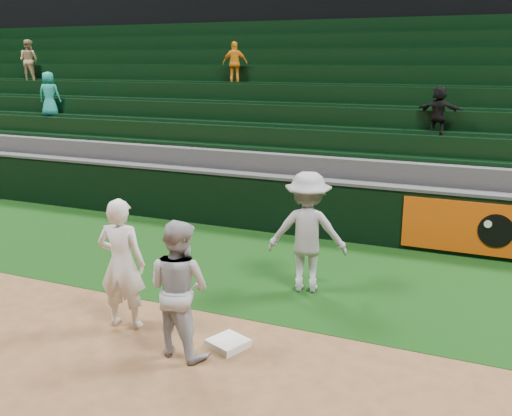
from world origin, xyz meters
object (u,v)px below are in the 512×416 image
at_px(baserunner, 179,288).
at_px(first_baseman, 122,264).
at_px(base_coach, 307,232).
at_px(first_base, 228,343).

bearing_deg(baserunner, first_baseman, -7.44).
distance_m(first_baseman, base_coach, 2.98).
relative_size(first_base, baserunner, 0.25).
relative_size(first_baseman, base_coach, 0.95).
xyz_separation_m(first_base, base_coach, (0.33, 2.24, 0.94)).
height_order(first_base, first_baseman, first_baseman).
bearing_deg(base_coach, baserunner, 58.92).
bearing_deg(first_base, first_baseman, -179.40).
bearing_deg(baserunner, base_coach, -97.51).
bearing_deg(base_coach, first_baseman, 35.64).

